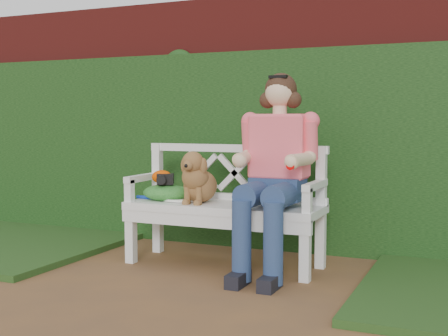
% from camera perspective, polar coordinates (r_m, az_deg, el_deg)
% --- Properties ---
extents(ground, '(60.00, 60.00, 0.00)m').
position_cam_1_polar(ground, '(3.84, -5.95, -12.27)').
color(ground, brown).
extents(brick_wall, '(10.00, 0.30, 2.20)m').
position_cam_1_polar(brick_wall, '(5.41, 3.93, 4.44)').
color(brick_wall, maroon).
rests_on(brick_wall, ground).
extents(ivy_hedge, '(10.00, 0.18, 1.70)m').
position_cam_1_polar(ivy_hedge, '(5.21, 3.10, 1.69)').
color(ivy_hedge, '#2B5B1F').
rests_on(ivy_hedge, ground).
extents(garden_bench, '(1.62, 0.72, 0.48)m').
position_cam_1_polar(garden_bench, '(4.60, -0.00, -6.34)').
color(garden_bench, white).
rests_on(garden_bench, ground).
extents(seated_woman, '(0.87, 0.99, 1.46)m').
position_cam_1_polar(seated_woman, '(4.36, 5.08, -0.49)').
color(seated_woman, '#EE293C').
rests_on(seated_woman, ground).
extents(dog, '(0.30, 0.39, 0.40)m').
position_cam_1_polar(dog, '(4.57, -2.44, -0.82)').
color(dog, '#AB7B27').
rests_on(dog, garden_bench).
extents(tennis_racket, '(0.62, 0.44, 0.03)m').
position_cam_1_polar(tennis_racket, '(4.71, -4.48, -2.97)').
color(tennis_racket, white).
rests_on(tennis_racket, garden_bench).
extents(green_bag, '(0.40, 0.32, 0.13)m').
position_cam_1_polar(green_bag, '(4.75, -5.56, -2.31)').
color(green_bag, '#307B28').
rests_on(green_bag, garden_bench).
extents(camera_item, '(0.15, 0.14, 0.08)m').
position_cam_1_polar(camera_item, '(4.71, -5.60, -1.05)').
color(camera_item, black).
rests_on(camera_item, green_bag).
extents(baseball_glove, '(0.17, 0.13, 0.11)m').
position_cam_1_polar(baseball_glove, '(4.76, -5.93, -0.86)').
color(baseball_glove, '#E44601').
rests_on(baseball_glove, green_bag).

